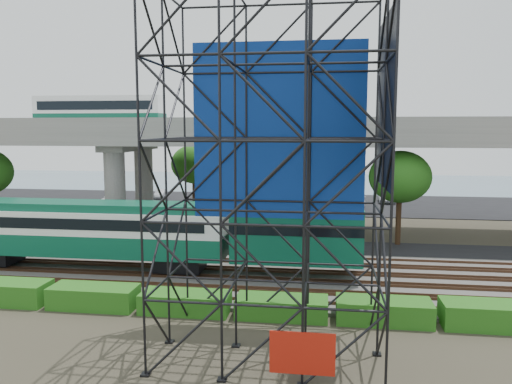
# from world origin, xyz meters

# --- Properties ---
(ground) EXTENTS (140.00, 140.00, 0.00)m
(ground) POSITION_xyz_m (0.00, 0.00, 0.00)
(ground) COLOR #474233
(ground) RESTS_ON ground
(ballast_bed) EXTENTS (90.00, 12.00, 0.20)m
(ballast_bed) POSITION_xyz_m (0.00, 2.00, 0.10)
(ballast_bed) COLOR slate
(ballast_bed) RESTS_ON ground
(service_road) EXTENTS (90.00, 5.00, 0.08)m
(service_road) POSITION_xyz_m (0.00, 10.50, 0.04)
(service_road) COLOR black
(service_road) RESTS_ON ground
(parking_lot) EXTENTS (90.00, 18.00, 0.08)m
(parking_lot) POSITION_xyz_m (0.00, 34.00, 0.04)
(parking_lot) COLOR black
(parking_lot) RESTS_ON ground
(harbor_water) EXTENTS (140.00, 40.00, 0.03)m
(harbor_water) POSITION_xyz_m (0.00, 56.00, 0.01)
(harbor_water) COLOR slate
(harbor_water) RESTS_ON ground
(rail_tracks) EXTENTS (90.00, 9.52, 0.16)m
(rail_tracks) POSITION_xyz_m (0.00, 2.00, 0.28)
(rail_tracks) COLOR #472D1E
(rail_tracks) RESTS_ON ballast_bed
(commuter_train) EXTENTS (29.30, 3.06, 4.30)m
(commuter_train) POSITION_xyz_m (-5.50, 2.00, 2.88)
(commuter_train) COLOR black
(commuter_train) RESTS_ON rail_tracks
(overpass) EXTENTS (80.00, 12.00, 12.40)m
(overpass) POSITION_xyz_m (-0.93, 16.00, 8.21)
(overpass) COLOR #9E9B93
(overpass) RESTS_ON ground
(scaffold_tower) EXTENTS (9.36, 6.36, 15.00)m
(scaffold_tower) POSITION_xyz_m (5.84, -7.98, 7.47)
(scaffold_tower) COLOR black
(scaffold_tower) RESTS_ON ground
(hedge_strip) EXTENTS (34.60, 1.80, 1.20)m
(hedge_strip) POSITION_xyz_m (1.01, -4.30, 0.56)
(hedge_strip) COLOR #1F6116
(hedge_strip) RESTS_ON ground
(trees) EXTENTS (40.94, 16.94, 7.69)m
(trees) POSITION_xyz_m (-4.67, 16.17, 5.57)
(trees) COLOR #382314
(trees) RESTS_ON ground
(suv) EXTENTS (4.97, 3.30, 1.27)m
(suv) POSITION_xyz_m (-7.09, 9.62, 0.71)
(suv) COLOR black
(suv) RESTS_ON service_road
(parked_cars) EXTENTS (36.49, 9.57, 1.32)m
(parked_cars) POSITION_xyz_m (0.11, 33.68, 0.69)
(parked_cars) COLOR white
(parked_cars) RESTS_ON parking_lot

